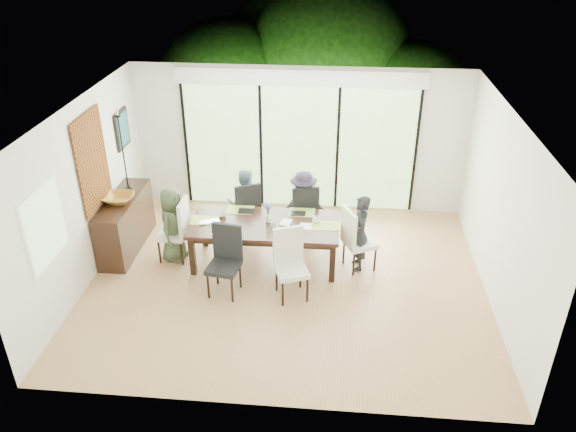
# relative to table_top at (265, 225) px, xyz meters

# --- Properties ---
(floor) EXTENTS (6.00, 5.00, 0.01)m
(floor) POSITION_rel_table_top_xyz_m (0.39, -0.48, -0.70)
(floor) COLOR #9C663E
(floor) RESTS_ON ground
(ceiling) EXTENTS (6.00, 5.00, 0.01)m
(ceiling) POSITION_rel_table_top_xyz_m (0.39, -0.48, 2.01)
(ceiling) COLOR white
(ceiling) RESTS_ON wall_back
(wall_back) EXTENTS (6.00, 0.02, 2.70)m
(wall_back) POSITION_rel_table_top_xyz_m (0.39, 2.03, 0.65)
(wall_back) COLOR silver
(wall_back) RESTS_ON floor
(wall_front) EXTENTS (6.00, 0.02, 2.70)m
(wall_front) POSITION_rel_table_top_xyz_m (0.39, -2.99, 0.65)
(wall_front) COLOR white
(wall_front) RESTS_ON floor
(wall_left) EXTENTS (0.02, 5.00, 2.70)m
(wall_left) POSITION_rel_table_top_xyz_m (-2.62, -0.48, 0.65)
(wall_left) COLOR silver
(wall_left) RESTS_ON floor
(wall_right) EXTENTS (0.02, 5.00, 2.70)m
(wall_right) POSITION_rel_table_top_xyz_m (3.40, -0.48, 0.65)
(wall_right) COLOR beige
(wall_right) RESTS_ON floor
(glass_doors) EXTENTS (4.20, 0.02, 2.30)m
(glass_doors) POSITION_rel_table_top_xyz_m (0.39, 1.99, 0.50)
(glass_doors) COLOR #598C3F
(glass_doors) RESTS_ON wall_back
(blinds_header) EXTENTS (4.40, 0.06, 0.28)m
(blinds_header) POSITION_rel_table_top_xyz_m (0.39, 1.98, 1.80)
(blinds_header) COLOR white
(blinds_header) RESTS_ON wall_back
(mullion_a) EXTENTS (0.05, 0.04, 2.30)m
(mullion_a) POSITION_rel_table_top_xyz_m (-1.71, 1.98, 0.50)
(mullion_a) COLOR black
(mullion_a) RESTS_ON wall_back
(mullion_b) EXTENTS (0.05, 0.04, 2.30)m
(mullion_b) POSITION_rel_table_top_xyz_m (-0.31, 1.98, 0.50)
(mullion_b) COLOR black
(mullion_b) RESTS_ON wall_back
(mullion_c) EXTENTS (0.05, 0.04, 2.30)m
(mullion_c) POSITION_rel_table_top_xyz_m (1.09, 1.98, 0.50)
(mullion_c) COLOR black
(mullion_c) RESTS_ON wall_back
(mullion_d) EXTENTS (0.05, 0.04, 2.30)m
(mullion_d) POSITION_rel_table_top_xyz_m (2.49, 1.98, 0.50)
(mullion_d) COLOR black
(mullion_d) RESTS_ON wall_back
(side_window) EXTENTS (0.02, 0.90, 1.00)m
(side_window) POSITION_rel_table_top_xyz_m (-2.58, -1.68, 0.80)
(side_window) COLOR #8CAD7F
(side_window) RESTS_ON wall_left
(deck) EXTENTS (6.00, 1.80, 0.10)m
(deck) POSITION_rel_table_top_xyz_m (0.39, 2.92, -0.75)
(deck) COLOR brown
(deck) RESTS_ON ground
(rail_top) EXTENTS (6.00, 0.08, 0.06)m
(rail_top) POSITION_rel_table_top_xyz_m (0.39, 3.72, -0.15)
(rail_top) COLOR brown
(rail_top) RESTS_ON deck
(foliage_left) EXTENTS (3.20, 3.20, 3.20)m
(foliage_left) POSITION_rel_table_top_xyz_m (-1.41, 4.72, 0.74)
(foliage_left) COLOR #14380F
(foliage_left) RESTS_ON ground
(foliage_mid) EXTENTS (4.00, 4.00, 4.00)m
(foliage_mid) POSITION_rel_table_top_xyz_m (0.79, 5.32, 1.10)
(foliage_mid) COLOR #14380F
(foliage_mid) RESTS_ON ground
(foliage_right) EXTENTS (2.80, 2.80, 2.80)m
(foliage_right) POSITION_rel_table_top_xyz_m (2.59, 4.52, 0.56)
(foliage_right) COLOR #14380F
(foliage_right) RESTS_ON ground
(foliage_far) EXTENTS (3.60, 3.60, 3.60)m
(foliage_far) POSITION_rel_table_top_xyz_m (-0.21, 6.02, 0.92)
(foliage_far) COLOR #14380F
(foliage_far) RESTS_ON ground
(table_top) EXTENTS (2.33, 1.07, 0.06)m
(table_top) POSITION_rel_table_top_xyz_m (0.00, 0.00, 0.00)
(table_top) COLOR black
(table_top) RESTS_ON floor
(table_apron) EXTENTS (2.13, 0.87, 0.10)m
(table_apron) POSITION_rel_table_top_xyz_m (0.00, 0.00, -0.09)
(table_apron) COLOR black
(table_apron) RESTS_ON floor
(table_leg_fl) EXTENTS (0.09, 0.09, 0.67)m
(table_leg_fl) POSITION_rel_table_top_xyz_m (-1.08, -0.43, -0.36)
(table_leg_fl) COLOR black
(table_leg_fl) RESTS_ON floor
(table_leg_fr) EXTENTS (0.09, 0.09, 0.67)m
(table_leg_fr) POSITION_rel_table_top_xyz_m (1.08, -0.43, -0.36)
(table_leg_fr) COLOR black
(table_leg_fr) RESTS_ON floor
(table_leg_bl) EXTENTS (0.09, 0.09, 0.67)m
(table_leg_bl) POSITION_rel_table_top_xyz_m (-1.08, 0.43, -0.36)
(table_leg_bl) COLOR black
(table_leg_bl) RESTS_ON floor
(table_leg_br) EXTENTS (0.09, 0.09, 0.67)m
(table_leg_br) POSITION_rel_table_top_xyz_m (1.08, 0.43, -0.36)
(table_leg_br) COLOR black
(table_leg_br) RESTS_ON floor
(chair_left_end) EXTENTS (0.46, 0.46, 1.07)m
(chair_left_end) POSITION_rel_table_top_xyz_m (-1.50, 0.00, -0.16)
(chair_left_end) COLOR silver
(chair_left_end) RESTS_ON floor
(chair_right_end) EXTENTS (0.59, 0.59, 1.07)m
(chair_right_end) POSITION_rel_table_top_xyz_m (1.50, 0.00, -0.16)
(chair_right_end) COLOR white
(chair_right_end) RESTS_ON floor
(chair_far_left) EXTENTS (0.59, 0.59, 1.07)m
(chair_far_left) POSITION_rel_table_top_xyz_m (-0.45, 0.85, -0.16)
(chair_far_left) COLOR black
(chair_far_left) RESTS_ON floor
(chair_far_right) EXTENTS (0.54, 0.54, 1.07)m
(chair_far_right) POSITION_rel_table_top_xyz_m (0.55, 0.85, -0.16)
(chair_far_right) COLOR black
(chair_far_right) RESTS_ON floor
(chair_near_left) EXTENTS (0.51, 0.51, 1.07)m
(chair_near_left) POSITION_rel_table_top_xyz_m (-0.50, -0.87, -0.16)
(chair_near_left) COLOR black
(chair_near_left) RESTS_ON floor
(chair_near_right) EXTENTS (0.57, 0.57, 1.07)m
(chair_near_right) POSITION_rel_table_top_xyz_m (0.50, -0.87, -0.16)
(chair_near_right) COLOR white
(chair_near_right) RESTS_ON floor
(person_left_end) EXTENTS (0.48, 0.65, 1.25)m
(person_left_end) POSITION_rel_table_top_xyz_m (-1.48, 0.00, -0.07)
(person_left_end) COLOR #3C4C33
(person_left_end) RESTS_ON floor
(person_right_end) EXTENTS (0.44, 0.63, 1.25)m
(person_right_end) POSITION_rel_table_top_xyz_m (1.48, 0.00, -0.07)
(person_right_end) COLOR black
(person_right_end) RESTS_ON floor
(person_far_left) EXTENTS (0.62, 0.44, 1.25)m
(person_far_left) POSITION_rel_table_top_xyz_m (-0.45, 0.83, -0.07)
(person_far_left) COLOR slate
(person_far_left) RESTS_ON floor
(person_far_right) EXTENTS (0.65, 0.48, 1.25)m
(person_far_right) POSITION_rel_table_top_xyz_m (0.55, 0.83, -0.07)
(person_far_right) COLOR #262030
(person_far_right) RESTS_ON floor
(placemat_left) EXTENTS (0.43, 0.31, 0.01)m
(placemat_left) POSITION_rel_table_top_xyz_m (-0.95, 0.00, 0.03)
(placemat_left) COLOR #9BAC3D
(placemat_left) RESTS_ON table_top
(placemat_right) EXTENTS (0.43, 0.31, 0.01)m
(placemat_right) POSITION_rel_table_top_xyz_m (0.95, 0.00, 0.03)
(placemat_right) COLOR #8FB641
(placemat_right) RESTS_ON table_top
(placemat_far_l) EXTENTS (0.43, 0.31, 0.01)m
(placemat_far_l) POSITION_rel_table_top_xyz_m (-0.45, 0.40, 0.03)
(placemat_far_l) COLOR #94B03F
(placemat_far_l) RESTS_ON table_top
(placemat_far_r) EXTENTS (0.43, 0.31, 0.01)m
(placemat_far_r) POSITION_rel_table_top_xyz_m (0.55, 0.40, 0.03)
(placemat_far_r) COLOR #76A239
(placemat_far_r) RESTS_ON table_top
(placemat_paper) EXTENTS (0.43, 0.31, 0.01)m
(placemat_paper) POSITION_rel_table_top_xyz_m (-0.55, -0.30, 0.03)
(placemat_paper) COLOR white
(placemat_paper) RESTS_ON table_top
(tablet_far_l) EXTENTS (0.25, 0.17, 0.01)m
(tablet_far_l) POSITION_rel_table_top_xyz_m (-0.35, 0.35, 0.04)
(tablet_far_l) COLOR black
(tablet_far_l) RESTS_ON table_top
(tablet_far_r) EXTENTS (0.23, 0.16, 0.01)m
(tablet_far_r) POSITION_rel_table_top_xyz_m (0.50, 0.35, 0.04)
(tablet_far_r) COLOR black
(tablet_far_r) RESTS_ON table_top
(papers) EXTENTS (0.29, 0.21, 0.00)m
(papers) POSITION_rel_table_top_xyz_m (0.70, -0.05, 0.03)
(papers) COLOR white
(papers) RESTS_ON table_top
(platter_base) EXTENTS (0.25, 0.25, 0.02)m
(platter_base) POSITION_rel_table_top_xyz_m (-0.55, -0.30, 0.05)
(platter_base) COLOR white
(platter_base) RESTS_ON table_top
(platter_snacks) EXTENTS (0.19, 0.19, 0.01)m
(platter_snacks) POSITION_rel_table_top_xyz_m (-0.55, -0.30, 0.06)
(platter_snacks) COLOR orange
(platter_snacks) RESTS_ON table_top
(vase) EXTENTS (0.08, 0.08, 0.12)m
(vase) POSITION_rel_table_top_xyz_m (0.05, 0.05, 0.09)
(vase) COLOR silver
(vase) RESTS_ON table_top
(hyacinth_stems) EXTENTS (0.04, 0.04, 0.16)m
(hyacinth_stems) POSITION_rel_table_top_xyz_m (0.05, 0.05, 0.20)
(hyacinth_stems) COLOR #337226
(hyacinth_stems) RESTS_ON table_top
(hyacinth_blooms) EXTENTS (0.11, 0.11, 0.11)m
(hyacinth_blooms) POSITION_rel_table_top_xyz_m (0.05, 0.05, 0.30)
(hyacinth_blooms) COLOR #5853D0
(hyacinth_blooms) RESTS_ON table_top
(laptop) EXTENTS (0.38, 0.32, 0.03)m
(laptop) POSITION_rel_table_top_xyz_m (-0.85, -0.10, 0.04)
(laptop) COLOR silver
(laptop) RESTS_ON table_top
(cup_a) EXTENTS (0.15, 0.15, 0.09)m
(cup_a) POSITION_rel_table_top_xyz_m (-0.70, 0.15, 0.08)
(cup_a) COLOR white
(cup_a) RESTS_ON table_top
(cup_b) EXTENTS (0.14, 0.14, 0.09)m
(cup_b) POSITION_rel_table_top_xyz_m (0.15, -0.10, 0.07)
(cup_b) COLOR white
(cup_b) RESTS_ON table_top
(cup_c) EXTENTS (0.13, 0.13, 0.09)m
(cup_c) POSITION_rel_table_top_xyz_m (0.80, 0.10, 0.08)
(cup_c) COLOR white
(cup_c) RESTS_ON table_top
(book) EXTENTS (0.20, 0.24, 0.02)m
(book) POSITION_rel_table_top_xyz_m (0.25, 0.05, 0.04)
(book) COLOR white
(book) RESTS_ON table_top
(sideboard) EXTENTS (0.46, 1.62, 0.91)m
(sideboard) POSITION_rel_table_top_xyz_m (-2.37, 0.26, -0.24)
(sideboard) COLOR black
(sideboard) RESTS_ON floor
(bowl) EXTENTS (0.48, 0.48, 0.12)m
(bowl) POSITION_rel_table_top_xyz_m (-2.37, 0.16, 0.27)
(bowl) COLOR #956420
(bowl) RESTS_ON sideboard
(candlestick_base) EXTENTS (0.10, 0.10, 0.04)m
(candlestick_base) POSITION_rel_table_top_xyz_m (-2.37, 0.61, 0.23)
(candlestick_base) COLOR black
(candlestick_base) RESTS_ON sideboard
(candlestick_shaft) EXTENTS (0.02, 0.02, 1.26)m
(candlestick_shaft) POSITION_rel_table_top_xyz_m (-2.37, 0.61, 0.87)
(candlestick_shaft) COLOR black
(candlestick_shaft) RESTS_ON sideboard
(candlestick_pan) EXTENTS (0.10, 0.10, 0.03)m
(candlestick_pan) POSITION_rel_table_top_xyz_m (-2.37, 0.61, 1.50)
(candlestick_pan) COLOR black
(candlestick_pan) RESTS_ON sideboard
(candle) EXTENTS (0.04, 0.04, 0.10)m
(candle) POSITION_rel_table_top_xyz_m (-2.37, 0.61, 1.56)
(candle) COLOR silver
(candle) RESTS_ON sideboard
(tapestry) EXTENTS (0.02, 1.00, 1.50)m
(tapestry) POSITION_rel_table_top_xyz_m (-2.58, -0.08, 1.00)
(tapestry) COLOR #8D4514
(tapestry) RESTS_ON wall_left
(art_frame) EXTENTS (0.03, 0.55, 0.65)m
(art_frame) POSITION_rel_table_top_xyz_m (-2.58, 1.22, 1.05)
(art_frame) COLOR black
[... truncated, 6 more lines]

